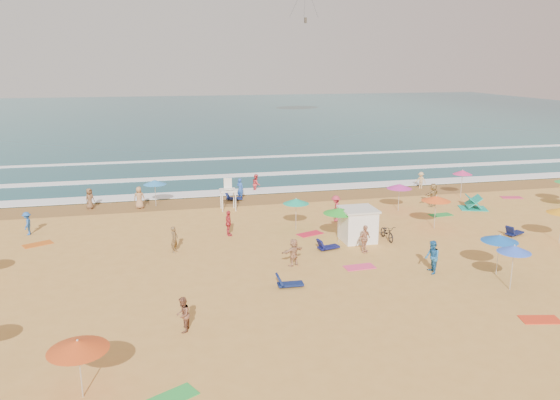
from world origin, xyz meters
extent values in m
plane|color=gold|center=(0.00, 0.00, 0.00)|extent=(220.00, 220.00, 0.00)
cube|color=#0C4756|center=(0.00, 84.00, 0.00)|extent=(220.00, 140.00, 0.18)
plane|color=olive|center=(0.00, 12.50, 0.01)|extent=(220.00, 220.00, 0.00)
cube|color=white|center=(0.00, 15.00, 0.10)|extent=(200.00, 2.20, 0.05)
cube|color=white|center=(0.00, 22.00, 0.10)|extent=(200.00, 1.60, 0.05)
cube|color=white|center=(0.00, 32.00, 0.10)|extent=(200.00, 1.20, 0.05)
cube|color=white|center=(6.73, 0.43, 1.00)|extent=(2.00, 2.00, 2.00)
cube|color=silver|center=(6.73, 0.43, 2.06)|extent=(2.20, 2.20, 0.12)
imported|color=black|center=(8.63, 0.13, 0.49)|extent=(0.65, 1.86, 0.98)
cone|color=#15AC80|center=(3.51, 3.59, 1.99)|extent=(1.75, 1.75, 0.35)
cone|color=#E13279|center=(19.26, 9.15, 2.16)|extent=(1.58, 1.58, 0.35)
cone|color=#D54716|center=(-8.39, -13.25, 1.95)|extent=(2.03, 2.03, 0.35)
cone|color=green|center=(5.49, 0.43, 2.06)|extent=(2.05, 2.05, 0.35)
cone|color=blue|center=(11.92, -6.67, 2.06)|extent=(1.91, 1.91, 0.35)
cone|color=#FE581A|center=(12.81, 1.72, 2.11)|extent=(1.97, 1.97, 0.35)
cone|color=#CD2D9B|center=(12.37, 6.48, 1.92)|extent=(1.90, 1.90, 0.35)
cone|color=blue|center=(11.42, -8.56, 2.15)|extent=(1.62, 1.62, 0.35)
cone|color=#2E84D2|center=(-5.69, 12.04, 1.93)|extent=(1.79, 1.79, 0.35)
cube|color=#101453|center=(4.40, -0.85, 0.17)|extent=(1.39, 0.85, 0.34)
cube|color=#0F1D4E|center=(0.77, -5.81, 0.17)|extent=(1.32, 0.62, 0.34)
cube|color=#0E1546|center=(17.17, -0.94, 0.17)|extent=(1.41, 1.00, 0.34)
cube|color=#0F1A4E|center=(0.62, 12.50, 0.17)|extent=(1.39, 0.85, 0.34)
cube|color=green|center=(-5.44, -13.98, 0.01)|extent=(1.91, 1.54, 0.03)
cube|color=#D25C17|center=(-12.99, 4.20, 0.01)|extent=(1.91, 1.53, 0.03)
cube|color=#F83A72|center=(5.18, -4.01, 0.01)|extent=(1.74, 0.95, 0.03)
cube|color=red|center=(4.17, 2.39, 0.01)|extent=(1.89, 1.40, 0.03)
cube|color=green|center=(14.92, 4.61, 0.01)|extent=(1.77, 1.02, 0.03)
cube|color=red|center=(10.65, -11.81, 0.01)|extent=(1.84, 1.20, 0.03)
cube|color=#D7325A|center=(23.41, 8.15, 0.01)|extent=(1.85, 1.22, 0.03)
imported|color=#CF333B|center=(-1.12, 3.27, 0.85)|extent=(0.50, 1.03, 1.69)
imported|color=brown|center=(-4.77, -9.30, 0.77)|extent=(0.75, 0.87, 1.54)
imported|color=red|center=(3.01, 15.45, 0.62)|extent=(0.81, 0.95, 1.74)
imported|color=#265DB1|center=(-13.97, 6.45, 0.77)|extent=(0.60, 1.01, 1.55)
imported|color=#256FB0|center=(8.63, -5.69, 0.91)|extent=(0.83, 0.99, 1.82)
imported|color=#AC874F|center=(15.56, 7.10, 0.92)|extent=(1.73, 1.39, 1.84)
imported|color=#DBB073|center=(17.57, 13.03, 0.75)|extent=(1.06, 1.09, 1.50)
imported|color=tan|center=(1.68, -2.91, 0.78)|extent=(1.51, 1.04, 1.57)
imported|color=#C03043|center=(6.79, 4.92, 0.94)|extent=(0.96, 1.34, 1.87)
imported|color=brown|center=(-4.70, 0.83, 0.80)|extent=(0.61, 0.69, 1.60)
imported|color=tan|center=(6.34, -1.75, 0.84)|extent=(1.06, 0.85, 1.68)
imported|color=#B07D51|center=(-6.92, 11.65, 0.87)|extent=(0.90, 0.64, 1.73)
imported|color=brown|center=(-10.64, 12.34, 0.82)|extent=(0.92, 0.94, 1.63)
imported|color=#2652B1|center=(1.14, 12.67, 0.89)|extent=(0.75, 0.77, 1.79)
cube|color=#3F3326|center=(20.09, 61.05, 17.70)|extent=(0.40, 0.30, 0.90)
camera|label=1|loc=(-5.54, -30.67, 11.09)|focal=35.00mm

